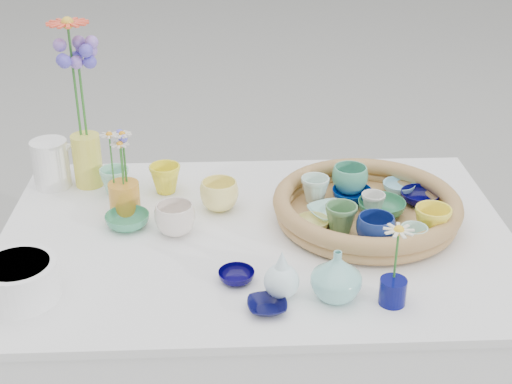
{
  "coord_description": "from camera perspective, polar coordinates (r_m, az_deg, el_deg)",
  "views": [
    {
      "loc": [
        -0.07,
        -1.51,
        1.65
      ],
      "look_at": [
        0.0,
        0.02,
        0.87
      ],
      "focal_mm": 50.0,
      "sensor_mm": 36.0,
      "label": 1
    }
  ],
  "objects": [
    {
      "name": "wicker_tray",
      "position": [
        1.81,
        8.83,
        -1.27
      ],
      "size": [
        0.47,
        0.47,
        0.08
      ],
      "primitive_type": null,
      "color": "brown",
      "rests_on": "display_table"
    },
    {
      "name": "tray_ceramic_0",
      "position": [
        1.88,
        7.67,
        -0.23
      ],
      "size": [
        0.12,
        0.12,
        0.03
      ],
      "primitive_type": "imported",
      "rotation": [
        0.0,
        0.0,
        -0.15
      ],
      "color": "navy",
      "rests_on": "wicker_tray"
    },
    {
      "name": "tray_ceramic_1",
      "position": [
        1.9,
        12.99,
        -0.44
      ],
      "size": [
        0.11,
        0.11,
        0.03
      ],
      "primitive_type": "imported",
      "rotation": [
        0.0,
        0.0,
        0.09
      ],
      "color": "#04023D",
      "rests_on": "wicker_tray"
    },
    {
      "name": "tray_ceramic_2",
      "position": [
        1.74,
        13.9,
        -2.41
      ],
      "size": [
        0.1,
        0.1,
        0.08
      ],
      "primitive_type": "imported",
      "rotation": [
        0.0,
        0.0,
        -0.21
      ],
      "color": "yellow",
      "rests_on": "wicker_tray"
    },
    {
      "name": "tray_ceramic_3",
      "position": [
        1.82,
        10.01,
        -1.27
      ],
      "size": [
        0.13,
        0.13,
        0.04
      ],
      "primitive_type": "imported",
      "rotation": [
        0.0,
        0.0,
        0.08
      ],
      "color": "#307A50",
      "rests_on": "wicker_tray"
    },
    {
      "name": "tray_ceramic_4",
      "position": [
        1.72,
        6.81,
        -2.15
      ],
      "size": [
        0.08,
        0.08,
        0.07
      ],
      "primitive_type": "imported",
      "rotation": [
        0.0,
        0.0,
        0.06
      ],
      "color": "#518450",
      "rests_on": "wicker_tray"
    },
    {
      "name": "tray_ceramic_5",
      "position": [
        1.8,
        5.95,
        -1.67
      ],
      "size": [
        0.14,
        0.14,
        0.03
      ],
      "primitive_type": "imported",
      "rotation": [
        0.0,
        0.0,
        0.42
      ],
      "color": "#91C8B9",
      "rests_on": "wicker_tray"
    },
    {
      "name": "tray_ceramic_6",
      "position": [
        1.86,
        4.73,
        0.19
      ],
      "size": [
        0.1,
        0.1,
        0.07
      ],
      "primitive_type": "imported",
      "rotation": [
        0.0,
        0.0,
        0.41
      ],
      "color": "silver",
      "rests_on": "wicker_tray"
    },
    {
      "name": "tray_ceramic_7",
      "position": [
        1.82,
        9.33,
        -0.95
      ],
      "size": [
        0.08,
        0.08,
        0.06
      ],
      "primitive_type": "imported",
      "rotation": [
        0.0,
        0.0,
        0.31
      ],
      "color": "silver",
      "rests_on": "wicker_tray"
    },
    {
      "name": "tray_ceramic_8",
      "position": [
        1.95,
        11.35,
        0.36
      ],
      "size": [
        0.09,
        0.09,
        0.03
      ],
      "primitive_type": "imported",
      "rotation": [
        0.0,
        0.0,
        0.02
      ],
      "color": "#90D4E8",
      "rests_on": "wicker_tray"
    },
    {
      "name": "tray_ceramic_9",
      "position": [
        1.69,
        9.53,
        -3.03
      ],
      "size": [
        0.1,
        0.1,
        0.07
      ],
      "primitive_type": "imported",
      "rotation": [
        0.0,
        0.0,
        0.16
      ],
      "color": "navy",
      "rests_on": "wicker_tray"
    },
    {
      "name": "tray_ceramic_10",
      "position": [
        1.74,
        4.54,
        -2.55
      ],
      "size": [
        0.09,
        0.09,
        0.03
      ],
      "primitive_type": "imported",
      "rotation": [
        0.0,
        0.0,
        0.13
      ],
      "color": "#E4D879",
      "rests_on": "wicker_tray"
    },
    {
      "name": "tray_ceramic_11",
      "position": [
        1.68,
        12.46,
        -3.63
      ],
      "size": [
        0.08,
        0.08,
        0.06
      ],
      "primitive_type": "imported",
      "rotation": [
        0.0,
        0.0,
        -0.36
      ],
      "color": "#B1E5D1",
      "rests_on": "wicker_tray"
    },
    {
      "name": "tray_ceramic_12",
      "position": [
        1.91,
        7.51,
        0.99
      ],
      "size": [
        0.12,
        0.12,
        0.08
      ],
      "primitive_type": "imported",
      "rotation": [
        0.0,
        0.0,
        -0.24
      ],
      "color": "#4EA783",
      "rests_on": "wicker_tray"
    },
    {
      "name": "loose_ceramic_0",
      "position": [
        1.96,
        -7.27,
        1.06
      ],
      "size": [
        0.1,
        0.1,
        0.08
      ],
      "primitive_type": "imported",
      "rotation": [
        0.0,
        0.0,
        -0.27
      ],
      "color": "yellow",
      "rests_on": "display_table"
    },
    {
      "name": "loose_ceramic_1",
      "position": [
        1.85,
        -2.96,
        -0.27
      ],
      "size": [
        0.13,
        0.13,
        0.08
      ],
      "primitive_type": "imported",
      "rotation": [
        0.0,
        0.0,
        0.32
      ],
      "color": "#FFEE7F",
      "rests_on": "display_table"
    },
    {
      "name": "loose_ceramic_2",
      "position": [
        1.81,
        -10.25,
        -2.28
      ],
      "size": [
        0.13,
        0.13,
        0.03
      ],
      "primitive_type": "imported",
      "rotation": [
        0.0,
        0.0,
        0.2
      ],
      "color": "#3D9267",
      "rests_on": "display_table"
    },
    {
      "name": "loose_ceramic_3",
      "position": [
        1.75,
        -6.49,
        -2.18
      ],
      "size": [
        0.13,
        0.13,
        0.08
      ],
      "primitive_type": "imported",
      "rotation": [
        0.0,
        0.0,
        -0.37
      ],
      "color": "silver",
      "rests_on": "display_table"
    },
    {
      "name": "loose_ceramic_4",
      "position": [
        1.58,
        -1.58,
        -6.76
      ],
      "size": [
        0.11,
        0.11,
        0.03
      ],
      "primitive_type": "imported",
      "rotation": [
        0.0,
        0.0,
        -0.4
      ],
      "color": "#05003C",
      "rests_on": "display_table"
    },
    {
      "name": "loose_ceramic_5",
      "position": [
        1.97,
        -11.22,
        0.87
      ],
      "size": [
        0.1,
        0.1,
        0.07
      ],
      "primitive_type": "imported",
      "rotation": [
        0.0,
        0.0,
        0.41
      ],
      "color": "#8DD3B1",
      "rests_on": "display_table"
    },
    {
      "name": "loose_ceramic_6",
      "position": [
        1.49,
        0.9,
        -9.12
      ],
      "size": [
        0.09,
        0.09,
        0.02
      ],
      "primitive_type": "imported",
      "rotation": [
        0.0,
        0.0,
        0.06
      ],
      "color": "#090A35",
      "rests_on": "display_table"
    },
    {
      "name": "fluted_bowl",
      "position": [
        1.59,
        -18.42,
        -6.75
      ],
      "size": [
        0.2,
        0.2,
        0.09
      ],
      "primitive_type": null,
      "rotation": [
        0.0,
        0.0,
        -0.27
      ],
      "color": "white",
      "rests_on": "display_table"
    },
    {
      "name": "bud_vase_paleblue",
      "position": [
        1.5,
        2.07,
        -6.51
      ],
      "size": [
        0.1,
        0.1,
        0.12
      ],
      "primitive_type": null,
      "rotation": [
        0.0,
        0.0,
        0.35
      ],
      "color": "white",
      "rests_on": "display_table"
    },
    {
      "name": "bud_vase_seafoam",
      "position": [
        1.51,
        6.46,
        -6.63
      ],
      "size": [
        0.13,
        0.13,
        0.11
      ],
      "primitive_type": "imported",
      "rotation": [
        0.0,
        0.0,
        0.23
      ],
      "color": "#83CEC5",
      "rests_on": "display_table"
    },
    {
      "name": "bud_vase_cobalt",
      "position": [
        1.53,
        10.88,
        -7.82
      ],
      "size": [
        0.07,
        0.07,
        0.06
      ],
      "primitive_type": "cylinder",
      "rotation": [
        0.0,
        0.0,
        0.34
      ],
      "color": "#060955",
      "rests_on": "display_table"
    },
    {
      "name": "single_daisy",
      "position": [
        1.49,
        11.17,
        -4.89
      ],
      "size": [
        0.08,
        0.08,
        0.13
      ],
      "primitive_type": null,
      "rotation": [
        0.0,
        0.0,
        0.18
      ],
      "color": "white",
      "rests_on": "bud_vase_cobalt"
    },
    {
      "name": "tall_vase_yellow",
      "position": [
        2.02,
        -13.33,
        2.49
      ],
      "size": [
        0.1,
        0.1,
        0.15
      ],
      "primitive_type": "cylinder",
      "rotation": [
        0.0,
        0.0,
        -0.29
      ],
      "color": "#E1D848",
      "rests_on": "display_table"
    },
    {
      "name": "gerbera",
      "position": [
        1.95,
        -14.32,
        8.61
      ],
      "size": [
        0.14,
        0.14,
        0.32
      ],
      "primitive_type": null,
      "rotation": [
        0.0,
        0.0,
        0.16
      ],
      "color": "#FF4A2E",
      "rests_on": "tall_vase_yellow"
    },
    {
      "name": "hydrangea",
      "position": [
        1.96,
        -13.73,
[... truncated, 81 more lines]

